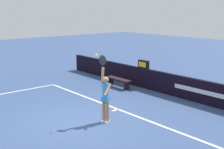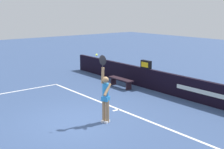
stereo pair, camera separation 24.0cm
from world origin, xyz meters
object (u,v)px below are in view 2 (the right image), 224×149
Objects in this scene: tennis_player at (105,95)px; courtside_bench_near at (121,81)px; tennis_ball at (97,55)px; speed_display at (146,64)px.

courtside_bench_near is at bearing 132.95° from tennis_player.
tennis_ball reaches higher than tennis_player.
speed_display is 1.48m from courtside_bench_near.
tennis_ball is 5.22m from courtside_bench_near.
speed_display is 5.28m from tennis_ball.
tennis_player is at bearing -61.28° from speed_display.
speed_display is 8.75× the size of tennis_ball.
tennis_player is at bearing 59.24° from tennis_ball.
tennis_player is at bearing -47.05° from courtside_bench_near.
courtside_bench_near is (-3.08, 3.71, -2.01)m from tennis_ball.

